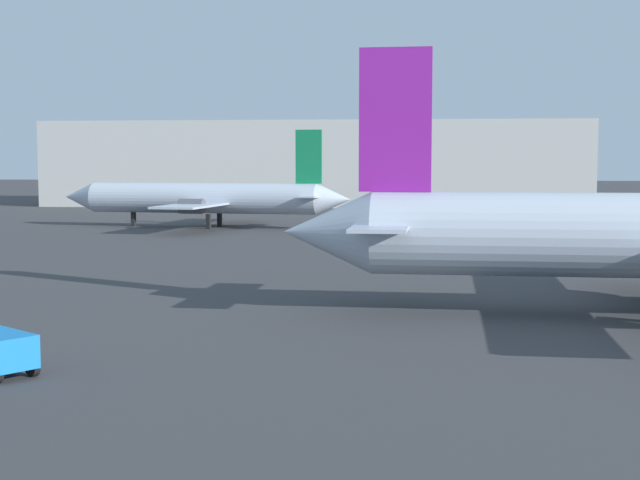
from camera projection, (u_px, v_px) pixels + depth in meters
airplane_far_right at (205, 198)px, 87.22m from camera, size 29.48×22.05×9.41m
baggage_cart at (0, 351)px, 26.96m from camera, size 2.70×2.47×1.30m
terminal_building at (319, 164)px, 136.67m from camera, size 77.36×27.02×12.15m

